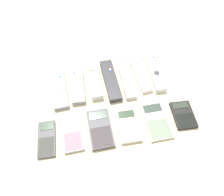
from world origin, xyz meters
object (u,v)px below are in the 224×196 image
object	(u,v)px
calculator_4	(156,121)
calculator_0	(47,139)
remote_6	(155,73)
calculator_3	(129,126)
calculator_2	(100,129)
remote_1	(78,85)
remote_0	(59,89)
remote_4	(126,78)
calculator_5	(183,115)
remote_2	(94,82)
calculator_1	(72,134)
remote_5	(141,76)
remote_3	(110,80)

from	to	relation	value
calculator_4	calculator_0	bearing A→B (deg)	179.06
remote_6	calculator_3	distance (m)	0.29
remote_6	calculator_2	bearing A→B (deg)	-138.48
remote_1	calculator_4	bearing A→B (deg)	-36.73
remote_0	remote_4	distance (m)	0.29
remote_4	remote_6	distance (m)	0.13
remote_6	calculator_5	distance (m)	0.23
remote_2	remote_4	world-z (taller)	remote_2
remote_1	calculator_2	bearing A→B (deg)	-71.89
remote_1	calculator_1	distance (m)	0.22
remote_6	calculator_5	xyz separation A→B (m)	(0.04, -0.22, -0.01)
remote_5	calculator_1	world-z (taller)	remote_5
remote_5	calculator_1	xyz separation A→B (m)	(-0.32, -0.22, -0.00)
remote_3	calculator_5	distance (m)	0.33
remote_0	remote_6	bearing A→B (deg)	-2.41
calculator_0	calculator_3	xyz separation A→B (m)	(0.30, -0.01, 0.00)
calculator_0	calculator_2	xyz separation A→B (m)	(0.20, 0.00, 0.00)
remote_0	remote_1	world-z (taller)	remote_1
calculator_1	calculator_2	bearing A→B (deg)	-0.75
calculator_1	remote_6	bearing A→B (deg)	28.45
remote_3	remote_6	xyz separation A→B (m)	(0.20, 0.00, 0.00)
remote_5	calculator_0	distance (m)	0.47
remote_6	calculator_0	size ratio (longest dim) A/B	1.42
calculator_0	calculator_3	size ratio (longest dim) A/B	1.03
remote_0	remote_5	bearing A→B (deg)	-2.54
calculator_5	calculator_0	bearing A→B (deg)	-176.49
remote_5	calculator_0	xyz separation A→B (m)	(-0.41, -0.22, -0.00)
remote_0	remote_3	world-z (taller)	remote_3
remote_2	calculator_2	xyz separation A→B (m)	(-0.01, -0.22, -0.01)
remote_6	calculator_2	xyz separation A→B (m)	(-0.28, -0.22, -0.00)
remote_1	calculator_3	bearing A→B (deg)	-51.03
remote_5	calculator_2	bearing A→B (deg)	-138.18
calculator_4	remote_3	bearing A→B (deg)	120.67
remote_0	calculator_4	bearing A→B (deg)	-35.19
remote_5	calculator_5	size ratio (longest dim) A/B	1.48
remote_3	calculator_0	distance (m)	0.35
calculator_0	remote_6	bearing A→B (deg)	26.76
calculator_0	calculator_1	bearing A→B (deg)	2.40
remote_0	calculator_2	size ratio (longest dim) A/B	1.31
remote_2	calculator_5	xyz separation A→B (m)	(0.31, -0.22, -0.01)
remote_4	remote_5	size ratio (longest dim) A/B	1.21
calculator_2	remote_3	bearing A→B (deg)	69.51
calculator_2	calculator_3	distance (m)	0.11
remote_1	calculator_5	bearing A→B (deg)	-27.25
remote_5	calculator_4	world-z (taller)	remote_5
calculator_2	calculator_5	distance (m)	0.32
remote_6	calculator_2	distance (m)	0.36
remote_4	calculator_3	xyz separation A→B (m)	(-0.04, -0.23, -0.00)
calculator_1	calculator_4	world-z (taller)	calculator_1
calculator_0	calculator_5	xyz separation A→B (m)	(0.52, -0.00, 0.00)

